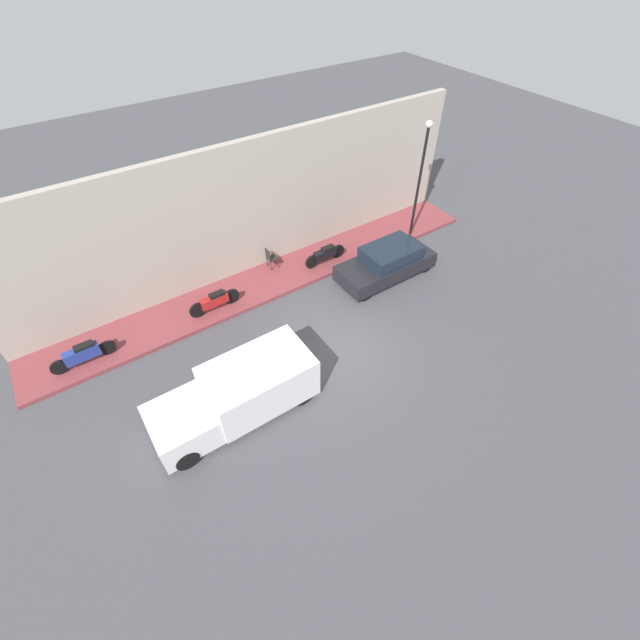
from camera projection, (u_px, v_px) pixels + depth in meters
name	position (u px, v px, depth m)	size (l,w,h in m)	color
ground_plane	(341.00, 354.00, 15.31)	(60.00, 60.00, 0.00)	#47474C
sidewalk	(273.00, 279.00, 18.15)	(2.22, 19.82, 0.16)	brown
building_facade	(252.00, 210.00, 16.98)	(0.30, 19.82, 5.57)	#B2A899
parked_car	(387.00, 263.00, 18.02)	(1.76, 4.23, 1.38)	black
delivery_van	(237.00, 394.00, 13.01)	(1.95, 5.07, 1.72)	white
motorcycle_black	(325.00, 254.00, 18.57)	(0.30, 1.99, 0.76)	black
motorcycle_blue	(83.00, 354.00, 14.50)	(0.30, 2.14, 0.83)	navy
motorcycle_red	(215.00, 301.00, 16.43)	(0.30, 2.05, 0.76)	#B21E1E
streetlamp	(421.00, 171.00, 18.20)	(0.29, 0.29, 5.24)	black
cafe_chair	(270.00, 257.00, 18.21)	(0.40, 0.40, 0.96)	#262626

